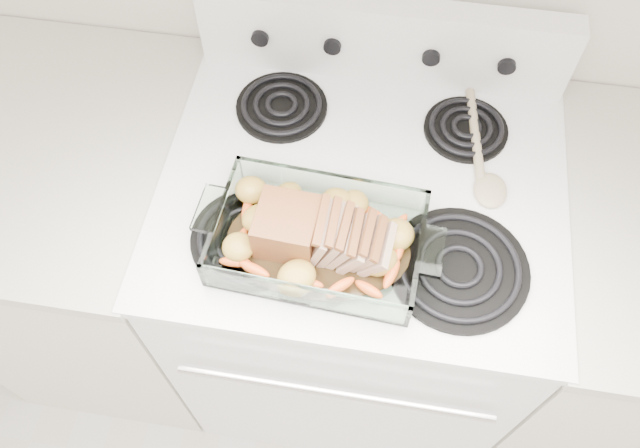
# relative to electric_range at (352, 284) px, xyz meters

# --- Properties ---
(electric_range) EXTENTS (0.78, 0.70, 1.12)m
(electric_range) POSITION_rel_electric_range_xyz_m (0.00, 0.00, 0.00)
(electric_range) COLOR white
(electric_range) RESTS_ON ground
(counter_left) EXTENTS (0.58, 0.68, 0.93)m
(counter_left) POSITION_rel_electric_range_xyz_m (-0.67, -0.00, -0.02)
(counter_left) COLOR silver
(counter_left) RESTS_ON ground
(counter_right) EXTENTS (0.58, 0.68, 0.93)m
(counter_right) POSITION_rel_electric_range_xyz_m (0.66, -0.00, -0.02)
(counter_right) COLOR silver
(counter_right) RESTS_ON ground
(baking_dish) EXTENTS (0.36, 0.24, 0.07)m
(baking_dish) POSITION_rel_electric_range_xyz_m (-0.06, -0.16, 0.48)
(baking_dish) COLOR silver
(baking_dish) RESTS_ON electric_range
(pork_roast) EXTENTS (0.24, 0.10, 0.08)m
(pork_roast) POSITION_rel_electric_range_xyz_m (-0.08, -0.16, 0.51)
(pork_roast) COLOR brown
(pork_roast) RESTS_ON baking_dish
(roast_vegetables) EXTENTS (0.37, 0.20, 0.05)m
(roast_vegetables) POSITION_rel_electric_range_xyz_m (-0.07, -0.12, 0.49)
(roast_vegetables) COLOR #FF601D
(roast_vegetables) RESTS_ON baking_dish
(wooden_spoon) EXTENTS (0.09, 0.29, 0.02)m
(wooden_spoon) POSITION_rel_electric_range_xyz_m (0.23, 0.07, 0.46)
(wooden_spoon) COLOR tan
(wooden_spoon) RESTS_ON electric_range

